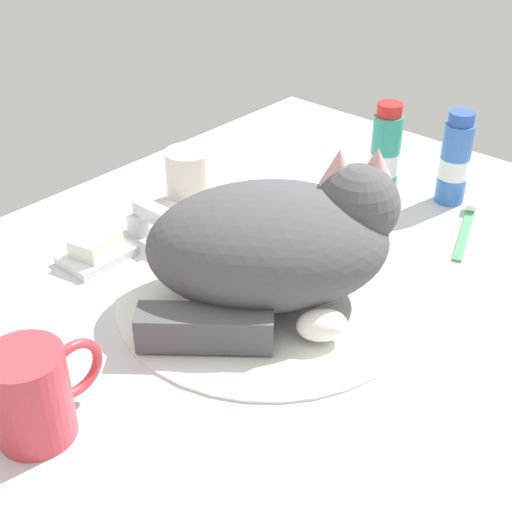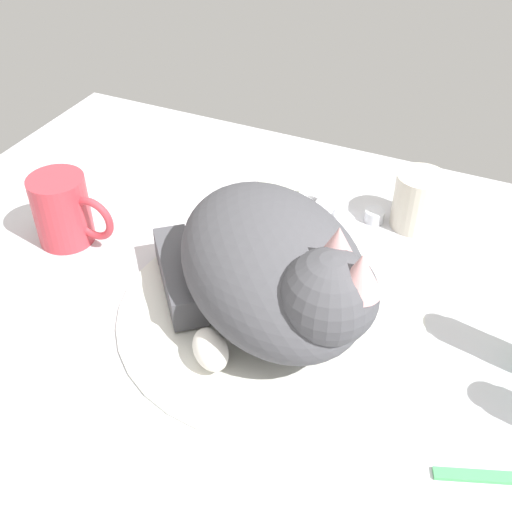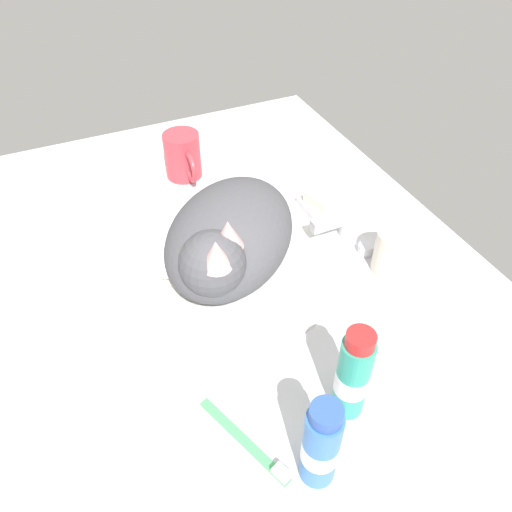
# 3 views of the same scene
# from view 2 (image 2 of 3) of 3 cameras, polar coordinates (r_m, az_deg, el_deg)

# --- Properties ---
(ground_plane) EXTENTS (1.10, 0.83, 0.03)m
(ground_plane) POSITION_cam_2_polar(r_m,az_deg,el_deg) (0.77, 1.30, -5.98)
(ground_plane) COLOR silver
(sink_basin) EXTENTS (0.36, 0.36, 0.01)m
(sink_basin) POSITION_cam_2_polar(r_m,az_deg,el_deg) (0.75, 1.32, -4.99)
(sink_basin) COLOR silver
(sink_basin) RESTS_ON ground_plane
(faucet) EXTENTS (0.14, 0.10, 0.05)m
(faucet) POSITION_cam_2_polar(r_m,az_deg,el_deg) (0.90, 6.95, 4.74)
(faucet) COLOR silver
(faucet) RESTS_ON ground_plane
(cat) EXTENTS (0.35, 0.33, 0.17)m
(cat) POSITION_cam_2_polar(r_m,az_deg,el_deg) (0.69, 1.77, -1.21)
(cat) COLOR #4C4C51
(cat) RESTS_ON sink_basin
(coffee_mug) EXTENTS (0.12, 0.07, 0.10)m
(coffee_mug) POSITION_cam_2_polar(r_m,az_deg,el_deg) (0.87, -16.79, 3.93)
(coffee_mug) COLOR #C63842
(coffee_mug) RESTS_ON ground_plane
(rinse_cup) EXTENTS (0.07, 0.07, 0.08)m
(rinse_cup) POSITION_cam_2_polar(r_m,az_deg,el_deg) (0.90, 14.27, 4.82)
(rinse_cup) COLOR silver
(rinse_cup) RESTS_ON ground_plane
(soap_dish) EXTENTS (0.09, 0.06, 0.01)m
(soap_dish) POSITION_cam_2_polar(r_m,az_deg,el_deg) (0.94, 2.16, 5.19)
(soap_dish) COLOR white
(soap_dish) RESTS_ON ground_plane
(soap_bar) EXTENTS (0.07, 0.05, 0.02)m
(soap_bar) POSITION_cam_2_polar(r_m,az_deg,el_deg) (0.93, 2.18, 6.12)
(soap_bar) COLOR silver
(soap_bar) RESTS_ON soap_dish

